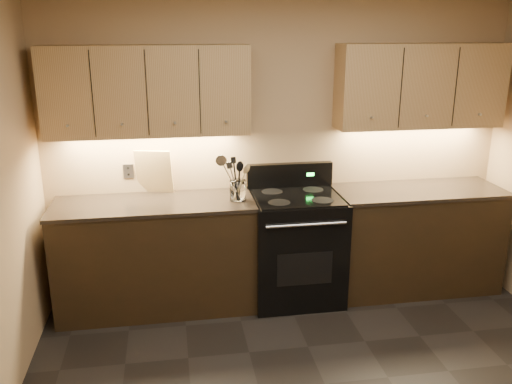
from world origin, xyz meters
TOP-DOWN VIEW (x-y plane):
  - wall_back at (0.00, 2.00)m, footprint 4.00×0.04m
  - counter_left at (-1.10, 1.70)m, footprint 1.62×0.62m
  - counter_right at (1.18, 1.70)m, footprint 1.46×0.62m
  - stove at (0.08, 1.68)m, footprint 0.76×0.68m
  - upper_cab_left at (-1.10, 1.85)m, footprint 1.60×0.30m
  - upper_cab_right at (1.18, 1.85)m, footprint 1.44×0.30m
  - outlet_plate at (-1.30, 1.99)m, footprint 0.08×0.01m
  - utensil_crock at (-0.42, 1.65)m, footprint 0.14×0.14m
  - cutting_board at (-1.09, 1.95)m, footprint 0.32×0.17m
  - wooden_spoon at (-0.44, 1.65)m, footprint 0.18×0.09m
  - black_spoon at (-0.42, 1.67)m, footprint 0.08×0.09m
  - black_turner at (-0.42, 1.64)m, footprint 0.13×0.18m
  - steel_spatula at (-0.41, 1.67)m, footprint 0.18×0.13m
  - steel_skimmer at (-0.40, 1.65)m, footprint 0.24×0.10m

SIDE VIEW (x-z plane):
  - counter_left at x=-1.10m, z-range 0.00..0.93m
  - counter_right at x=1.18m, z-range 0.00..0.93m
  - stove at x=0.08m, z-range -0.09..1.05m
  - utensil_crock at x=-0.42m, z-range 0.92..1.09m
  - wooden_spoon at x=-0.44m, z-range 0.95..1.24m
  - black_spoon at x=-0.42m, z-range 0.94..1.25m
  - steel_spatula at x=-0.41m, z-range 0.94..1.28m
  - cutting_board at x=-1.09m, z-range 0.93..1.31m
  - outlet_plate at x=-1.30m, z-range 1.06..1.18m
  - black_turner at x=-0.42m, z-range 0.94..1.30m
  - steel_skimmer at x=-0.40m, z-range 0.94..1.33m
  - wall_back at x=0.00m, z-range 0.00..2.60m
  - upper_cab_left at x=-1.10m, z-range 1.45..2.15m
  - upper_cab_right at x=1.18m, z-range 1.45..2.15m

